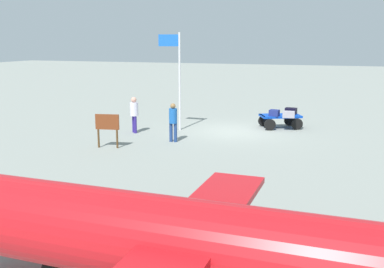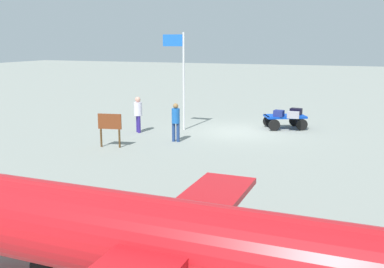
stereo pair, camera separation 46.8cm
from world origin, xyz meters
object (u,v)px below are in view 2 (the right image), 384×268
(suitcase_tan, at_px, (279,113))
(worker_lead, at_px, (176,119))
(airplane_near, at_px, (155,240))
(suitcase_maroon, at_px, (296,111))
(suitcase_navy, at_px, (293,115))
(signboard, at_px, (110,125))
(luggage_cart, at_px, (285,119))
(flagpole, at_px, (181,71))
(worker_trailing, at_px, (138,111))

(suitcase_tan, distance_m, worker_lead, 5.44)
(airplane_near, bearing_deg, suitcase_maroon, -89.33)
(suitcase_navy, bearing_deg, signboard, 42.20)
(suitcase_tan, distance_m, suitcase_maroon, 1.12)
(luggage_cart, bearing_deg, airplane_near, 92.38)
(luggage_cart, xyz_separation_m, suitcase_tan, (0.21, 0.43, 0.33))
(suitcase_navy, bearing_deg, suitcase_maroon, -88.06)
(suitcase_navy, relative_size, signboard, 0.42)
(suitcase_maroon, distance_m, airplane_near, 16.11)
(suitcase_navy, distance_m, suitcase_maroon, 1.15)
(luggage_cart, relative_size, suitcase_tan, 4.54)
(suitcase_tan, bearing_deg, flagpole, 20.29)
(worker_trailing, distance_m, flagpole, 2.75)
(suitcase_navy, height_order, suitcase_maroon, suitcase_navy)
(airplane_near, bearing_deg, signboard, -55.00)
(luggage_cart, distance_m, flagpole, 5.51)
(flagpole, bearing_deg, signboard, 74.10)
(suitcase_tan, distance_m, signboard, 8.19)
(worker_lead, relative_size, airplane_near, 0.19)
(suitcase_tan, bearing_deg, airplane_near, 93.25)
(airplane_near, distance_m, flagpole, 14.66)
(worker_lead, xyz_separation_m, signboard, (2.04, 1.87, -0.05))
(worker_lead, relative_size, signboard, 1.21)
(worker_lead, xyz_separation_m, airplane_near, (-4.42, 11.10, 0.21))
(airplane_near, height_order, signboard, airplane_near)
(airplane_near, distance_m, signboard, 11.27)
(suitcase_tan, height_order, suitcase_maroon, suitcase_maroon)
(luggage_cart, relative_size, airplane_near, 0.25)
(signboard, bearing_deg, suitcase_tan, -133.14)
(worker_trailing, distance_m, signboard, 3.03)
(suitcase_tan, bearing_deg, suitcase_maroon, -126.87)
(worker_lead, height_order, flagpole, flagpole)
(luggage_cart, relative_size, worker_lead, 1.35)
(suitcase_maroon, bearing_deg, flagpole, 26.51)
(luggage_cart, bearing_deg, suitcase_navy, 126.35)
(luggage_cart, xyz_separation_m, worker_trailing, (6.15, 3.39, 0.53))
(suitcase_maroon, distance_m, flagpole, 5.96)
(suitcase_navy, xyz_separation_m, suitcase_tan, (0.71, -0.25, -0.01))
(worker_lead, bearing_deg, signboard, 42.42)
(signboard, bearing_deg, airplane_near, 125.00)
(airplane_near, bearing_deg, flagpole, -69.00)
(luggage_cart, distance_m, suitcase_navy, 0.91)
(suitcase_maroon, distance_m, worker_trailing, 7.66)
(suitcase_maroon, xyz_separation_m, airplane_near, (-0.19, 16.11, 0.36))
(signboard, bearing_deg, luggage_cart, -132.22)
(luggage_cart, bearing_deg, suitcase_tan, 63.77)
(worker_lead, distance_m, worker_trailing, 2.64)
(worker_lead, xyz_separation_m, worker_trailing, (2.38, -1.15, 0.04))
(worker_trailing, xyz_separation_m, signboard, (-0.34, 3.01, -0.09))
(suitcase_tan, relative_size, signboard, 0.36)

